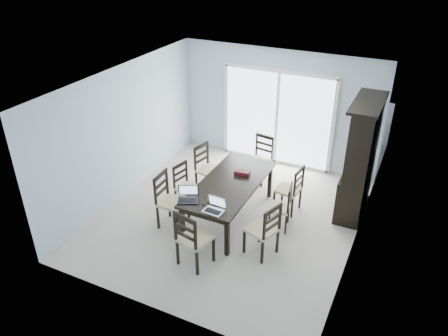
{
  "coord_description": "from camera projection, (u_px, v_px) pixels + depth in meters",
  "views": [
    {
      "loc": [
        2.82,
        -6.12,
        4.77
      ],
      "look_at": [
        -0.12,
        0.0,
        1.02
      ],
      "focal_mm": 35.0,
      "sensor_mm": 36.0,
      "label": 1
    }
  ],
  "objects": [
    {
      "name": "back_wall",
      "position": [
        278.0,
        108.0,
        9.55
      ],
      "size": [
        4.5,
        0.02,
        2.6
      ],
      "primitive_type": "cube",
      "color": "#ACBFCD",
      "rests_on": "floor"
    },
    {
      "name": "dining_table",
      "position": [
        230.0,
        186.0,
        7.88
      ],
      "size": [
        1.0,
        2.2,
        0.75
      ],
      "color": "black",
      "rests_on": "floor"
    },
    {
      "name": "chair_right_mid",
      "position": [
        284.0,
        202.0,
        7.66
      ],
      "size": [
        0.46,
        0.45,
        1.02
      ],
      "rotation": [
        0.0,
        0.0,
        1.75
      ],
      "color": "black",
      "rests_on": "floor"
    },
    {
      "name": "chair_left_far",
      "position": [
        206.0,
        163.0,
        8.8
      ],
      "size": [
        0.53,
        0.52,
        1.14
      ],
      "rotation": [
        0.0,
        0.0,
        -1.8
      ],
      "color": "black",
      "rests_on": "floor"
    },
    {
      "name": "china_hutch",
      "position": [
        360.0,
        160.0,
        7.91
      ],
      "size": [
        0.5,
        1.38,
        2.2
      ],
      "color": "black",
      "rests_on": "floor"
    },
    {
      "name": "balcony",
      "position": [
        288.0,
        146.0,
        10.99
      ],
      "size": [
        4.5,
        2.0,
        0.1
      ],
      "primitive_type": "cube",
      "color": "gray",
      "rests_on": "ground"
    },
    {
      "name": "hot_tub",
      "position": [
        270.0,
        120.0,
        11.05
      ],
      "size": [
        2.0,
        1.81,
        0.99
      ],
      "rotation": [
        0.0,
        0.0,
        -0.05
      ],
      "color": "maroon",
      "rests_on": "balcony"
    },
    {
      "name": "wall_left",
      "position": [
        125.0,
        132.0,
        8.43
      ],
      "size": [
        0.02,
        5.0,
        2.6
      ],
      "primitive_type": "cube",
      "color": "#ACBFCD",
      "rests_on": "floor"
    },
    {
      "name": "laptop_silver",
      "position": [
        213.0,
        209.0,
        7.01
      ],
      "size": [
        0.34,
        0.25,
        0.23
      ],
      "rotation": [
        0.0,
        0.0,
        -0.06
      ],
      "color": "#B7B7B9",
      "rests_on": "dining_table"
    },
    {
      "name": "chair_end_far",
      "position": [
        262.0,
        153.0,
        9.18
      ],
      "size": [
        0.49,
        0.5,
        1.14
      ],
      "rotation": [
        0.0,
        0.0,
        2.98
      ],
      "color": "black",
      "rests_on": "floor"
    },
    {
      "name": "chair_left_near",
      "position": [
        167.0,
        194.0,
        7.72
      ],
      "size": [
        0.47,
        0.46,
        1.19
      ],
      "rotation": [
        0.0,
        0.0,
        -1.54
      ],
      "color": "black",
      "rests_on": "floor"
    },
    {
      "name": "sliding_door",
      "position": [
        277.0,
        118.0,
        9.64
      ],
      "size": [
        2.52,
        0.05,
        2.18
      ],
      "color": "silver",
      "rests_on": "floor"
    },
    {
      "name": "book_stack",
      "position": [
        216.0,
        200.0,
        7.3
      ],
      "size": [
        0.25,
        0.2,
        0.04
      ],
      "rotation": [
        0.0,
        0.0,
        -0.24
      ],
      "color": "maroon",
      "rests_on": "dining_table"
    },
    {
      "name": "cell_phone",
      "position": [
        205.0,
        205.0,
        7.2
      ],
      "size": [
        0.11,
        0.06,
        0.01
      ],
      "primitive_type": "cube",
      "rotation": [
        0.0,
        0.0,
        -0.16
      ],
      "color": "black",
      "rests_on": "dining_table"
    },
    {
      "name": "chair_end_near",
      "position": [
        190.0,
        234.0,
        6.71
      ],
      "size": [
        0.53,
        0.55,
        1.2
      ],
      "rotation": [
        0.0,
        0.0,
        -0.21
      ],
      "color": "black",
      "rests_on": "floor"
    },
    {
      "name": "chair_left_mid",
      "position": [
        184.0,
        181.0,
        8.28
      ],
      "size": [
        0.47,
        0.46,
        1.03
      ],
      "rotation": [
        0.0,
        0.0,
        -1.78
      ],
      "color": "black",
      "rests_on": "floor"
    },
    {
      "name": "chair_right_far",
      "position": [
        293.0,
        185.0,
        8.09
      ],
      "size": [
        0.47,
        0.46,
        1.1
      ],
      "rotation": [
        0.0,
        0.0,
        1.46
      ],
      "color": "black",
      "rests_on": "floor"
    },
    {
      "name": "laptop_dark",
      "position": [
        188.0,
        198.0,
        7.29
      ],
      "size": [
        0.41,
        0.36,
        0.24
      ],
      "rotation": [
        0.0,
        0.0,
        0.44
      ],
      "color": "black",
      "rests_on": "dining_table"
    },
    {
      "name": "wall_right",
      "position": [
        362.0,
        184.0,
        6.73
      ],
      "size": [
        0.02,
        5.0,
        2.6
      ],
      "primitive_type": "cube",
      "color": "#ACBFCD",
      "rests_on": "floor"
    },
    {
      "name": "chair_right_near",
      "position": [
        267.0,
        225.0,
        6.96
      ],
      "size": [
        0.56,
        0.55,
        1.14
      ],
      "rotation": [
        0.0,
        0.0,
        1.24
      ],
      "color": "black",
      "rests_on": "floor"
    },
    {
      "name": "ceiling",
      "position": [
        231.0,
        83.0,
        6.95
      ],
      "size": [
        5.0,
        5.0,
        0.0
      ],
      "primitive_type": "plane",
      "rotation": [
        3.14,
        0.0,
        0.0
      ],
      "color": "white",
      "rests_on": "back_wall"
    },
    {
      "name": "floor",
      "position": [
        230.0,
        217.0,
        8.21
      ],
      "size": [
        5.0,
        5.0,
        0.0
      ],
      "primitive_type": "plane",
      "color": "beige",
      "rests_on": "ground"
    },
    {
      "name": "railing",
      "position": [
        302.0,
        110.0,
        11.49
      ],
      "size": [
        4.5,
        0.06,
        1.1
      ],
      "primitive_type": "cube",
      "color": "#99999E",
      "rests_on": "balcony"
    },
    {
      "name": "game_box",
      "position": [
        242.0,
        173.0,
        8.09
      ],
      "size": [
        0.3,
        0.17,
        0.07
      ],
      "primitive_type": "cube",
      "rotation": [
        0.0,
        0.0,
        0.12
      ],
      "color": "#490E12",
      "rests_on": "dining_table"
    }
  ]
}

